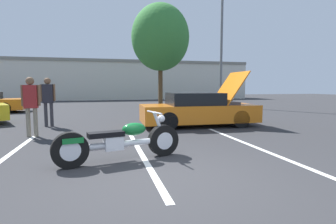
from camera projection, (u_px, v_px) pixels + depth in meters
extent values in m
plane|color=#2D2D30|center=(167.00, 182.00, 4.11)|extent=(80.00, 80.00, 0.00)
cube|color=white|center=(1.00, 161.00, 5.25)|extent=(0.12, 5.42, 0.01)
cube|color=white|center=(141.00, 153.00, 5.93)|extent=(0.12, 5.42, 0.01)
cube|color=white|center=(252.00, 146.00, 6.61)|extent=(0.12, 5.42, 0.01)
cube|color=beige|center=(111.00, 80.00, 30.03)|extent=(32.00, 4.00, 4.40)
cube|color=gray|center=(111.00, 62.00, 29.83)|extent=(32.00, 4.20, 0.30)
cylinder|color=slate|center=(221.00, 48.00, 18.70)|extent=(0.18, 0.18, 8.41)
cylinder|color=brown|center=(160.00, 85.00, 18.97)|extent=(0.32, 0.32, 3.20)
ellipsoid|color=#387F38|center=(160.00, 37.00, 18.63)|extent=(4.11, 4.11, 4.73)
cylinder|color=black|center=(163.00, 140.00, 5.66)|extent=(0.69, 0.31, 0.67)
cylinder|color=black|center=(70.00, 150.00, 4.79)|extent=(0.69, 0.31, 0.67)
cylinder|color=silver|center=(163.00, 140.00, 5.66)|extent=(0.40, 0.25, 0.37)
cylinder|color=silver|center=(70.00, 150.00, 4.79)|extent=(0.40, 0.25, 0.37)
cylinder|color=silver|center=(121.00, 144.00, 5.22)|extent=(1.61, 0.49, 0.12)
cube|color=silver|center=(113.00, 143.00, 5.15)|extent=(0.41, 0.32, 0.28)
ellipsoid|color=#146B2D|center=(134.00, 129.00, 5.33)|extent=(0.55, 0.39, 0.26)
cube|color=black|center=(106.00, 134.00, 5.07)|extent=(0.73, 0.41, 0.10)
cube|color=#146B2D|center=(72.00, 140.00, 4.79)|extent=(0.41, 0.30, 0.10)
cylinder|color=silver|center=(159.00, 126.00, 5.59)|extent=(0.32, 0.14, 0.63)
cylinder|color=silver|center=(154.00, 112.00, 5.51)|extent=(0.20, 0.69, 0.04)
sphere|color=silver|center=(161.00, 119.00, 5.59)|extent=(0.16, 0.16, 0.16)
cylinder|color=silver|center=(98.00, 148.00, 5.13)|extent=(1.23, 0.38, 0.09)
cube|color=orange|center=(199.00, 113.00, 9.87)|extent=(4.34, 1.80, 0.64)
cube|color=black|center=(194.00, 99.00, 9.78)|extent=(1.97, 1.58, 0.45)
cylinder|color=black|center=(240.00, 119.00, 9.46)|extent=(0.64, 0.23, 0.64)
cylinder|color=black|center=(223.00, 115.00, 10.90)|extent=(0.64, 0.23, 0.64)
cylinder|color=black|center=(169.00, 121.00, 8.88)|extent=(0.64, 0.23, 0.64)
cylinder|color=black|center=(160.00, 116.00, 10.32)|extent=(0.64, 0.23, 0.64)
cube|color=orange|center=(229.00, 88.00, 10.05)|extent=(0.93, 1.59, 1.26)
cube|color=#4C4C51|center=(228.00, 105.00, 10.10)|extent=(0.62, 0.95, 0.28)
cylinder|color=black|center=(5.00, 108.00, 14.40)|extent=(0.62, 0.23, 0.62)
cylinder|color=black|center=(14.00, 106.00, 15.93)|extent=(0.62, 0.23, 0.62)
cylinder|color=brown|center=(228.00, 107.00, 13.51)|extent=(0.12, 0.12, 0.84)
cylinder|color=brown|center=(231.00, 107.00, 13.56)|extent=(0.12, 0.12, 0.84)
cube|color=white|center=(230.00, 93.00, 13.46)|extent=(0.36, 0.20, 0.67)
cylinder|color=brown|center=(226.00, 92.00, 13.40)|extent=(0.08, 0.08, 0.60)
cylinder|color=brown|center=(234.00, 92.00, 13.51)|extent=(0.08, 0.08, 0.60)
sphere|color=brown|center=(230.00, 84.00, 13.42)|extent=(0.23, 0.23, 0.23)
cylinder|color=gray|center=(28.00, 123.00, 7.74)|extent=(0.12, 0.12, 0.86)
cylinder|color=gray|center=(36.00, 122.00, 7.79)|extent=(0.12, 0.12, 0.86)
cube|color=maroon|center=(31.00, 97.00, 7.69)|extent=(0.36, 0.20, 0.68)
cylinder|color=brown|center=(22.00, 95.00, 7.63)|extent=(0.08, 0.08, 0.61)
cylinder|color=brown|center=(39.00, 95.00, 7.74)|extent=(0.08, 0.08, 0.61)
sphere|color=brown|center=(30.00, 81.00, 7.64)|extent=(0.23, 0.23, 0.23)
cylinder|color=#333338|center=(46.00, 115.00, 9.71)|extent=(0.12, 0.12, 0.88)
cylinder|color=#333338|center=(52.00, 115.00, 9.76)|extent=(0.12, 0.12, 0.88)
cube|color=#26262D|center=(48.00, 94.00, 9.66)|extent=(0.36, 0.20, 0.70)
cylinder|color=brown|center=(41.00, 93.00, 9.60)|extent=(0.08, 0.08, 0.63)
cylinder|color=brown|center=(54.00, 93.00, 9.71)|extent=(0.08, 0.08, 0.63)
sphere|color=brown|center=(47.00, 81.00, 9.61)|extent=(0.24, 0.24, 0.24)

